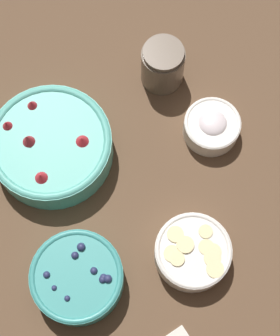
{
  "coord_description": "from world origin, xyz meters",
  "views": [
    {
      "loc": [
        0.32,
        0.21,
        1.07
      ],
      "look_at": [
        0.02,
        0.01,
        0.05
      ],
      "focal_mm": 60.0,
      "sensor_mm": 36.0,
      "label": 1
    }
  ],
  "objects_px": {
    "bowl_blueberries": "(77,277)",
    "bowl_cream": "(212,126)",
    "bowl_bananas": "(193,252)",
    "bowl_strawberries": "(51,145)",
    "jar_chocolate": "(163,66)"
  },
  "relations": [
    {
      "from": "bowl_blueberries",
      "to": "bowl_bananas",
      "type": "xyz_separation_m",
      "value": [
        -0.16,
        0.15,
        -0.0
      ]
    },
    {
      "from": "bowl_strawberries",
      "to": "bowl_bananas",
      "type": "xyz_separation_m",
      "value": [
        0.02,
        0.34,
        -0.01
      ]
    },
    {
      "from": "bowl_bananas",
      "to": "bowl_cream",
      "type": "distance_m",
      "value": 0.26
    },
    {
      "from": "bowl_bananas",
      "to": "bowl_cream",
      "type": "relative_size",
      "value": 1.25
    },
    {
      "from": "bowl_cream",
      "to": "jar_chocolate",
      "type": "distance_m",
      "value": 0.16
    },
    {
      "from": "jar_chocolate",
      "to": "bowl_blueberries",
      "type": "bearing_deg",
      "value": 13.63
    },
    {
      "from": "bowl_bananas",
      "to": "bowl_cream",
      "type": "xyz_separation_m",
      "value": [
        -0.24,
        -0.11,
        -0.0
      ]
    },
    {
      "from": "bowl_cream",
      "to": "jar_chocolate",
      "type": "relative_size",
      "value": 1.1
    },
    {
      "from": "bowl_strawberries",
      "to": "bowl_blueberries",
      "type": "bearing_deg",
      "value": 47.34
    },
    {
      "from": "bowl_blueberries",
      "to": "bowl_bananas",
      "type": "bearing_deg",
      "value": 136.63
    },
    {
      "from": "bowl_bananas",
      "to": "bowl_blueberries",
      "type": "bearing_deg",
      "value": -43.37
    },
    {
      "from": "bowl_bananas",
      "to": "bowl_strawberries",
      "type": "bearing_deg",
      "value": -93.45
    },
    {
      "from": "bowl_bananas",
      "to": "jar_chocolate",
      "type": "distance_m",
      "value": 0.39
    },
    {
      "from": "bowl_blueberries",
      "to": "bowl_cream",
      "type": "xyz_separation_m",
      "value": [
        -0.4,
        0.04,
        -0.01
      ]
    },
    {
      "from": "bowl_blueberries",
      "to": "jar_chocolate",
      "type": "relative_size",
      "value": 1.65
    }
  ]
}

